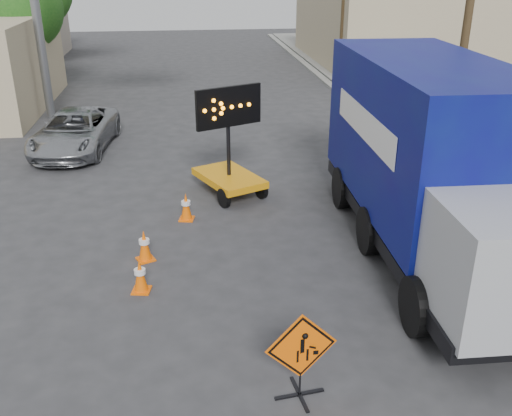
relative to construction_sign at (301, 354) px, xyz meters
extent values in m
plane|color=#2D2D30|center=(-0.84, 0.32, -0.81)|extent=(100.00, 100.00, 0.00)
cube|color=gray|center=(6.36, 15.32, -0.75)|extent=(0.40, 60.00, 0.12)
cube|color=gray|center=(8.66, 15.32, -0.74)|extent=(4.00, 60.00, 0.15)
cube|color=tan|center=(12.16, 30.32, 1.49)|extent=(10.00, 14.00, 4.60)
cylinder|color=slate|center=(-7.34, 18.32, 2.59)|extent=(0.36, 0.36, 6.80)
cylinder|color=#412F1C|center=(7.16, 10.32, 3.69)|extent=(0.26, 0.26, 9.00)
cylinder|color=#412F1C|center=(-8.84, 22.32, 0.81)|extent=(0.28, 0.28, 3.25)
sphere|color=#1B4C15|center=(-8.84, 22.32, 3.36)|extent=(3.71, 3.71, 3.71)
cylinder|color=#412F1C|center=(-9.84, 30.32, 0.98)|extent=(0.28, 0.28, 3.58)
cube|color=black|center=(0.00, 0.00, -0.79)|extent=(0.82, 0.16, 0.04)
cube|color=black|center=(0.00, 0.00, -0.79)|extent=(0.16, 0.82, 0.04)
cylinder|color=black|center=(0.00, 0.00, -0.49)|extent=(0.03, 0.03, 0.64)
cube|color=#FF6005|center=(0.00, 0.00, 0.14)|extent=(1.15, 0.17, 1.16)
cube|color=black|center=(0.00, 0.00, 0.14)|extent=(1.07, 0.14, 1.08)
cube|color=orange|center=(-0.38, 8.57, -0.31)|extent=(2.15, 2.58, 0.20)
cylinder|color=black|center=(-0.38, 8.57, 0.97)|extent=(0.11, 0.11, 2.45)
cube|color=black|center=(-0.38, 8.57, 1.81)|extent=(1.87, 0.94, 1.11)
imported|color=#A2A4A9|center=(-5.50, 13.43, -0.11)|extent=(2.90, 5.32, 1.41)
cube|color=black|center=(3.84, 4.26, -0.13)|extent=(3.01, 9.13, 0.34)
cube|color=#090862|center=(3.84, 5.17, 1.84)|extent=(3.05, 7.10, 3.39)
cube|color=#FF6005|center=(-2.67, 3.47, -0.80)|extent=(0.43, 0.43, 0.03)
cone|color=#FF6005|center=(-2.67, 3.47, -0.43)|extent=(0.29, 0.29, 0.70)
cylinder|color=silver|center=(-2.67, 3.47, -0.35)|extent=(0.24, 0.24, 0.10)
cube|color=#FF6005|center=(-2.64, 4.82, -0.80)|extent=(0.50, 0.50, 0.03)
cone|color=#FF6005|center=(-2.64, 4.82, -0.42)|extent=(0.30, 0.30, 0.72)
cylinder|color=silver|center=(-2.64, 4.82, -0.34)|extent=(0.24, 0.24, 0.11)
cube|color=#FF6005|center=(-1.67, 6.93, -0.80)|extent=(0.45, 0.45, 0.03)
cone|color=#FF6005|center=(-1.67, 6.93, -0.42)|extent=(0.30, 0.30, 0.72)
cylinder|color=silver|center=(-1.67, 6.93, -0.34)|extent=(0.24, 0.24, 0.11)
camera|label=1|loc=(-1.59, -6.96, 5.58)|focal=40.00mm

